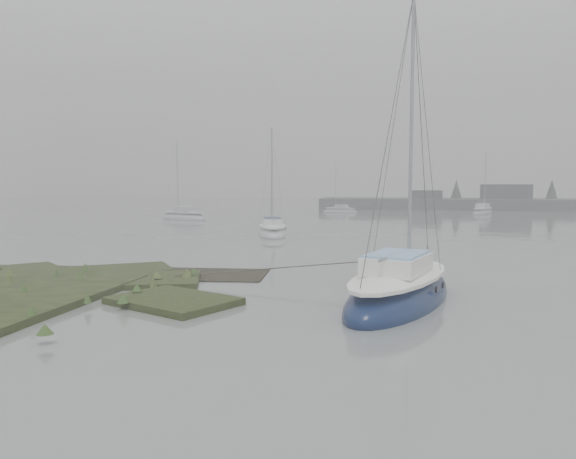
# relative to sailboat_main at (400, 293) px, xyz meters

# --- Properties ---
(ground) EXTENTS (160.00, 160.00, 0.00)m
(ground) POSITION_rel_sailboat_main_xyz_m (-7.06, 29.02, -0.31)
(ground) COLOR slate
(ground) RESTS_ON ground
(far_shoreline) EXTENTS (60.00, 8.00, 4.15)m
(far_shoreline) POSITION_rel_sailboat_main_xyz_m (19.78, 60.91, 0.54)
(far_shoreline) COLOR #4C4F51
(far_shoreline) RESTS_ON ground
(sailboat_main) EXTENTS (4.23, 7.47, 10.02)m
(sailboat_main) POSITION_rel_sailboat_main_xyz_m (0.00, 0.00, 0.00)
(sailboat_main) COLOR #0E1B3E
(sailboat_main) RESTS_ON ground
(sailboat_white) EXTENTS (3.30, 5.90, 7.92)m
(sailboat_white) POSITION_rel_sailboat_main_xyz_m (-8.62, 19.97, -0.07)
(sailboat_white) COLOR silver
(sailboat_white) RESTS_ON ground
(sailboat_far_a) EXTENTS (5.98, 4.12, 8.07)m
(sailboat_far_a) POSITION_rel_sailboat_main_xyz_m (-20.83, 34.15, -0.06)
(sailboat_far_a) COLOR #B7BDC2
(sailboat_far_a) RESTS_ON ground
(sailboat_far_b) EXTENTS (3.61, 5.72, 7.68)m
(sailboat_far_b) POSITION_rel_sailboat_main_xyz_m (8.82, 49.72, -0.07)
(sailboat_far_b) COLOR #9DA2A6
(sailboat_far_b) RESTS_ON ground
(sailboat_far_c) EXTENTS (4.53, 2.68, 6.08)m
(sailboat_far_c) POSITION_rel_sailboat_main_xyz_m (-7.35, 49.33, -0.12)
(sailboat_far_c) COLOR #A3A8AD
(sailboat_far_c) RESTS_ON ground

